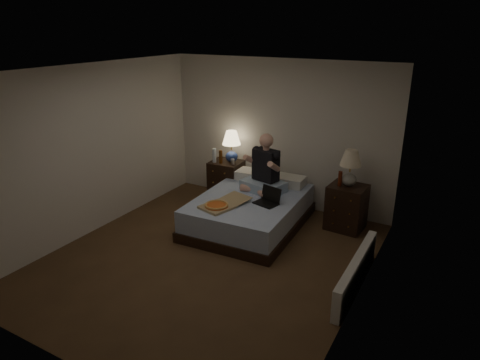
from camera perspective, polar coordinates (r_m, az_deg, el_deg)
The scene contains 19 objects.
floor at distance 5.95m, azimuth -4.30°, elevation -10.35°, with size 4.00×4.50×0.00m, color brown.
ceiling at distance 5.15m, azimuth -5.05°, elevation 14.35°, with size 4.00×4.50×0.00m, color white.
wall_back at distance 7.32m, azimuth 5.19°, elevation 6.13°, with size 4.00×2.50×0.00m, color silver.
wall_front at distance 3.92m, azimuth -23.34°, elevation -8.41°, with size 4.00×2.50×0.00m, color silver.
wall_left at distance 6.70m, azimuth -19.06°, elevation 3.77°, with size 4.50×2.50×0.00m, color silver.
wall_right at distance 4.68m, azimuth 16.22°, elevation -2.85°, with size 4.50×2.50×0.00m, color silver.
bed at distance 6.71m, azimuth 1.27°, elevation -4.22°, with size 1.46×1.95×0.49m, color #5C7CB9.
nightstand_left at distance 7.73m, azimuth -1.83°, elevation -0.01°, with size 0.54×0.49×0.70m, color black.
nightstand_right at distance 6.80m, azimuth 14.01°, elevation -3.54°, with size 0.54×0.49×0.70m, color black.
lamp_left at distance 7.52m, azimuth -1.14°, elevation 4.49°, with size 0.32×0.32×0.56m, color navy, non-canonical shape.
lamp_right at distance 6.59m, azimuth 14.48°, elevation 1.55°, with size 0.32×0.32×0.56m, color gray, non-canonical shape.
water_bottle at distance 7.55m, azimuth -3.44°, elevation 3.29°, with size 0.07×0.07×0.25m, color silver.
soda_can at distance 7.44m, azimuth -0.99°, elevation 2.46°, with size 0.07×0.07×0.10m, color #A3A29E.
beer_bottle_left at distance 7.50m, azimuth -2.60°, elevation 3.10°, with size 0.06×0.06×0.23m, color #542C0C.
beer_bottle_right at distance 6.60m, azimuth 13.20°, elevation 0.18°, with size 0.06×0.06×0.23m, color #581E0C.
person at distance 6.73m, azimuth 3.19°, elevation 2.28°, with size 0.66×0.52×0.93m, color black, non-canonical shape.
laptop at distance 6.33m, azimuth 3.50°, elevation -2.23°, with size 0.34×0.28×0.24m, color black, non-canonical shape.
pizza_box at distance 6.21m, azimuth -3.16°, elevation -3.46°, with size 0.40×0.76×0.08m, color tan, non-canonical shape.
radiator at distance 5.44m, azimuth 15.20°, elevation -11.82°, with size 0.10×1.60×0.40m, color silver.
Camera 1 is at (2.88, -4.25, 3.02)m, focal length 32.00 mm.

